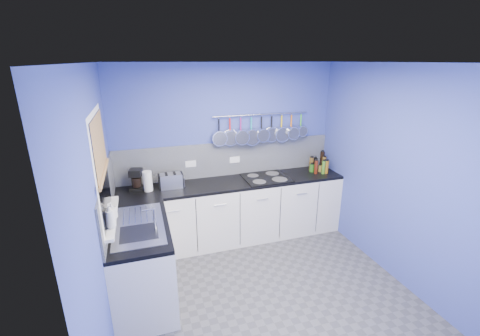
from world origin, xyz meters
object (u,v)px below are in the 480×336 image
soap_bottle_b (112,211)px  paper_towel (148,181)px  soap_bottle_a (110,216)px  canister (182,182)px  toaster (171,181)px  hob (266,178)px  coffee_maker (136,180)px

soap_bottle_b → paper_towel: size_ratio=0.65×
soap_bottle_a → canister: bearing=55.9°
paper_towel → toaster: 0.30m
soap_bottle_a → soap_bottle_b: 0.19m
paper_towel → soap_bottle_b: bearing=-110.4°
soap_bottle_a → hob: bearing=29.7°
hob → canister: bearing=177.8°
soap_bottle_a → hob: soap_bottle_a is taller
coffee_maker → hob: coffee_maker is taller
coffee_maker → toaster: (0.43, -0.03, -0.05)m
coffee_maker → toaster: 0.44m
coffee_maker → hob: bearing=12.4°
soap_bottle_a → paper_towel: 1.25m
hob → toaster: bearing=177.4°
canister → coffee_maker: bearing=175.7°
paper_towel → canister: paper_towel is taller
toaster → hob: bearing=-1.6°
paper_towel → hob: size_ratio=0.41×
soap_bottle_a → canister: size_ratio=1.85×
canister → toaster: bearing=173.8°
coffee_maker → canister: size_ratio=2.23×
paper_towel → hob: paper_towel is taller
soap_bottle_a → paper_towel: (0.37, 1.19, -0.14)m
soap_bottle_b → paper_towel: (0.37, 1.00, -0.10)m
paper_towel → toaster: bearing=4.1°
hob → coffee_maker: bearing=177.1°
soap_bottle_b → toaster: (0.67, 1.02, -0.14)m
soap_bottle_b → hob: bearing=25.5°
soap_bottle_b → paper_towel: bearing=69.6°
coffee_maker → toaster: bearing=11.6°
paper_towel → canister: 0.44m
canister → hob: (1.21, -0.05, -0.06)m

